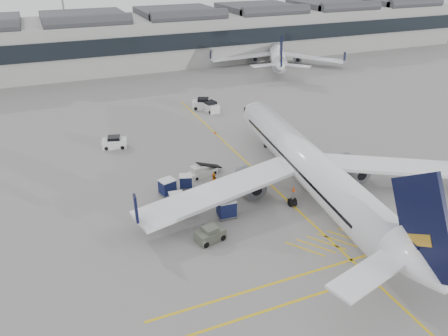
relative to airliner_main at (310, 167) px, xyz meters
name	(u,v)px	position (x,y,z in m)	size (l,w,h in m)	color
ground	(208,226)	(-12.90, -1.82, -3.43)	(220.00, 220.00, 0.00)	gray
terminal	(96,41)	(-12.90, 70.11, 2.71)	(200.00, 20.45, 12.40)	#9E9E99
apron_markings	(253,168)	(-2.90, 8.18, -3.43)	(0.25, 60.00, 0.01)	gold
airliner_main	(310,167)	(0.00, 0.00, 0.00)	(39.94, 43.88, 11.69)	white
airliner_far	(277,53)	(27.16, 56.38, -0.70)	(29.27, 32.29, 9.31)	white
belt_loader	(202,172)	(-9.57, 8.88, -2.90)	(4.58, 2.27, 1.81)	beige
baggage_cart_a	(186,181)	(-12.40, 6.69, -2.56)	(1.87, 1.69, 1.64)	gray
baggage_cart_b	(167,187)	(-14.81, 6.05, -2.43)	(2.12, 1.91, 1.87)	gray
baggage_cart_c	(226,208)	(-10.47, -0.85, -2.35)	(2.03, 1.71, 2.03)	gray
baggage_cart_d	(176,200)	(-14.69, 2.98, -2.52)	(1.75, 1.50, 1.70)	gray
ramp_agent_a	(241,190)	(-7.28, 2.40, -2.60)	(0.61, 0.40, 1.66)	#E4540C
ramp_agent_b	(213,181)	(-9.52, 5.26, -2.44)	(0.97, 0.76, 2.00)	orange
pushback_tug	(210,234)	(-13.54, -4.06, -2.76)	(3.01, 2.22, 1.52)	#53574A
safety_cone_nose	(215,132)	(-3.00, 20.93, -3.20)	(0.34, 0.34, 0.48)	#F24C0A
safety_cone_engine	(294,189)	(-1.17, 1.09, -3.15)	(0.40, 0.40, 0.56)	#F24C0A
service_van_left	(114,143)	(-17.98, 21.63, -2.67)	(3.61, 2.41, 1.70)	silver
service_van_mid	(210,107)	(0.12, 30.84, -2.62)	(2.27, 3.75, 1.81)	silver
service_van_right	(203,104)	(-0.58, 32.56, -2.57)	(4.19, 3.25, 1.93)	silver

